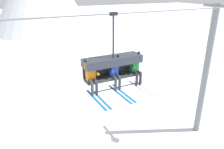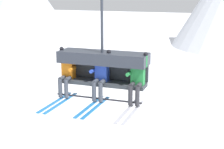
# 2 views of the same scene
# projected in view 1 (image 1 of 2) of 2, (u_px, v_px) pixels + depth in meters

# --- Properties ---
(lift_tower_far) EXTENTS (0.36, 1.88, 7.79)m
(lift_tower_far) POSITION_uv_depth(u_px,v_px,m) (206.00, 70.00, 12.31)
(lift_tower_far) COLOR slate
(lift_tower_far) RESTS_ON ground_plane
(lift_cable) EXTENTS (18.69, 0.05, 0.05)m
(lift_cable) POSITION_uv_depth(u_px,v_px,m) (57.00, 17.00, 6.81)
(lift_cable) COLOR slate
(chairlift_chair) EXTENTS (2.34, 0.74, 2.80)m
(chairlift_chair) POSITION_uv_depth(u_px,v_px,m) (112.00, 64.00, 8.41)
(chairlift_chair) COLOR #33383D
(skier_orange) EXTENTS (0.48, 1.70, 1.34)m
(skier_orange) POSITION_uv_depth(u_px,v_px,m) (92.00, 77.00, 7.93)
(skier_orange) COLOR orange
(skier_blue) EXTENTS (0.48, 1.70, 1.34)m
(skier_blue) POSITION_uv_depth(u_px,v_px,m) (115.00, 72.00, 8.34)
(skier_blue) COLOR #2847B7
(skier_green) EXTENTS (0.48, 1.70, 1.34)m
(skier_green) POSITION_uv_depth(u_px,v_px,m) (136.00, 68.00, 8.75)
(skier_green) COLOR #23843D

